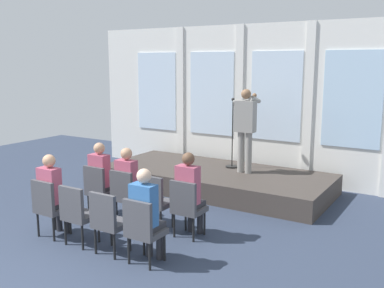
{
  "coord_description": "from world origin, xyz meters",
  "views": [
    {
      "loc": [
        4.47,
        -3.0,
        2.74
      ],
      "look_at": [
        0.19,
        3.94,
        1.23
      ],
      "focal_mm": 41.2,
      "sensor_mm": 36.0,
      "label": 1
    }
  ],
  "objects": [
    {
      "name": "rear_partition",
      "position": [
        0.05,
        6.58,
        1.83
      ],
      "size": [
        8.36,
        0.14,
        3.62
      ],
      "color": "silver",
      "rests_on": "ground"
    },
    {
      "name": "stage_platform",
      "position": [
        0.0,
        5.23,
        0.21
      ],
      "size": [
        4.93,
        2.12,
        0.43
      ],
      "primitive_type": "cube",
      "color": "#3F3833",
      "rests_on": "ground"
    },
    {
      "name": "speaker",
      "position": [
        0.62,
        5.37,
        1.46
      ],
      "size": [
        0.5,
        0.69,
        1.77
      ],
      "color": "gray",
      "rests_on": "stage_platform"
    },
    {
      "name": "mic_stand",
      "position": [
        0.19,
        5.65,
        0.76
      ],
      "size": [
        0.28,
        0.28,
        1.55
      ],
      "color": "black",
      "rests_on": "stage_platform"
    },
    {
      "name": "chair_r0_c0",
      "position": [
        -0.93,
        2.58,
        0.53
      ],
      "size": [
        0.46,
        0.44,
        0.94
      ],
      "color": "black",
      "rests_on": "ground"
    },
    {
      "name": "audience_r0_c0",
      "position": [
        -0.93,
        2.66,
        0.75
      ],
      "size": [
        0.36,
        0.39,
        1.35
      ],
      "color": "#2D2D33",
      "rests_on": "ground"
    },
    {
      "name": "chair_r0_c1",
      "position": [
        -0.31,
        2.58,
        0.53
      ],
      "size": [
        0.46,
        0.44,
        0.94
      ],
      "color": "black",
      "rests_on": "ground"
    },
    {
      "name": "audience_r0_c1",
      "position": [
        -0.31,
        2.66,
        0.73
      ],
      "size": [
        0.36,
        0.39,
        1.32
      ],
      "color": "#2D2D33",
      "rests_on": "ground"
    },
    {
      "name": "chair_r0_c2",
      "position": [
        0.31,
        2.58,
        0.53
      ],
      "size": [
        0.46,
        0.44,
        0.94
      ],
      "color": "black",
      "rests_on": "ground"
    },
    {
      "name": "chair_r0_c3",
      "position": [
        0.93,
        2.58,
        0.53
      ],
      "size": [
        0.46,
        0.44,
        0.94
      ],
      "color": "black",
      "rests_on": "ground"
    },
    {
      "name": "audience_r0_c3",
      "position": [
        0.93,
        2.66,
        0.76
      ],
      "size": [
        0.36,
        0.39,
        1.37
      ],
      "color": "#2D2D33",
      "rests_on": "ground"
    },
    {
      "name": "chair_r1_c0",
      "position": [
        -0.93,
        1.47,
        0.53
      ],
      "size": [
        0.46,
        0.44,
        0.94
      ],
      "color": "black",
      "rests_on": "ground"
    },
    {
      "name": "audience_r1_c0",
      "position": [
        -0.93,
        1.55,
        0.74
      ],
      "size": [
        0.36,
        0.39,
        1.34
      ],
      "color": "#2D2D33",
      "rests_on": "ground"
    },
    {
      "name": "chair_r1_c1",
      "position": [
        -0.31,
        1.47,
        0.53
      ],
      "size": [
        0.46,
        0.44,
        0.94
      ],
      "color": "black",
      "rests_on": "ground"
    },
    {
      "name": "chair_r1_c2",
      "position": [
        0.31,
        1.47,
        0.53
      ],
      "size": [
        0.46,
        0.44,
        0.94
      ],
      "color": "black",
      "rests_on": "ground"
    },
    {
      "name": "chair_r1_c3",
      "position": [
        0.93,
        1.47,
        0.53
      ],
      "size": [
        0.46,
        0.44,
        0.94
      ],
      "color": "black",
      "rests_on": "ground"
    },
    {
      "name": "audience_r1_c3",
      "position": [
        0.93,
        1.55,
        0.75
      ],
      "size": [
        0.36,
        0.39,
        1.35
      ],
      "color": "#2D2D33",
      "rests_on": "ground"
    }
  ]
}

